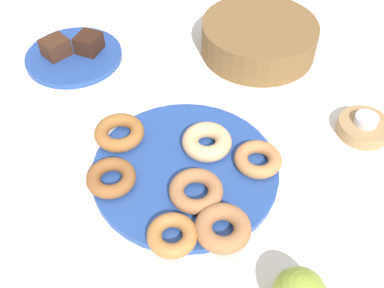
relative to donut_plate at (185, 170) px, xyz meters
name	(u,v)px	position (x,y,z in m)	size (l,w,h in m)	color
ground_plane	(185,172)	(0.00, 0.00, -0.01)	(2.40, 2.40, 0.00)	white
donut_plate	(185,170)	(0.00, 0.00, 0.00)	(0.33, 0.33, 0.01)	#284C9E
donut_0	(196,191)	(0.04, -0.05, 0.02)	(0.09, 0.09, 0.03)	#B27547
donut_1	(111,178)	(-0.10, -0.08, 0.02)	(0.08, 0.08, 0.02)	#995B2D
donut_2	(207,142)	(0.02, 0.06, 0.02)	(0.09, 0.09, 0.03)	#EABC84
donut_3	(223,228)	(0.11, -0.10, 0.02)	(0.09, 0.09, 0.03)	#B27547
donut_4	(172,235)	(0.04, -0.14, 0.02)	(0.08, 0.08, 0.02)	#BC7A3D
donut_5	(119,132)	(-0.14, 0.02, 0.02)	(0.09, 0.09, 0.03)	#AD6B33
donut_6	(258,159)	(0.11, 0.06, 0.02)	(0.08, 0.08, 0.02)	#C6844C
cake_plate	(74,56)	(-0.36, 0.20, 0.00)	(0.21, 0.21, 0.01)	#284C9E
brownie_near	(55,47)	(-0.40, 0.19, 0.03)	(0.05, 0.05, 0.04)	#472819
brownie_far	(89,43)	(-0.34, 0.23, 0.03)	(0.05, 0.05, 0.04)	#381E14
candle_holder	(363,128)	(0.27, 0.22, 0.01)	(0.10, 0.10, 0.03)	tan
tealight	(366,120)	(0.27, 0.22, 0.03)	(0.04, 0.04, 0.01)	silver
basket	(259,38)	(0.01, 0.39, 0.03)	(0.26, 0.26, 0.07)	brown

